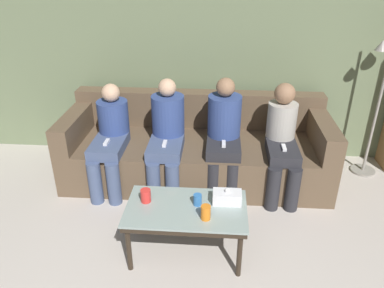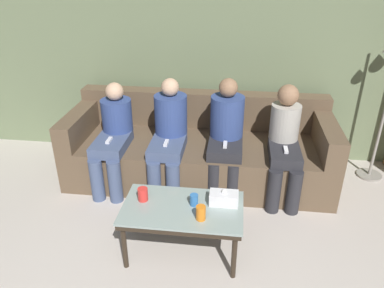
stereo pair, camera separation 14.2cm
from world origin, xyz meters
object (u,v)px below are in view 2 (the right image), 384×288
cup_near_right (194,200)px  seated_person_right_end (285,141)px  tissue_box (224,198)px  seated_person_mid_left (169,133)px  coffee_table (182,212)px  cup_far_center (201,213)px  cup_near_left (143,194)px  seated_person_mid_right (226,133)px  couch (199,149)px  seated_person_left_end (114,134)px

cup_near_right → seated_person_right_end: 1.20m
tissue_box → seated_person_mid_left: size_ratio=0.20×
seated_person_mid_left → coffee_table: bearing=-74.3°
cup_near_right → seated_person_mid_left: size_ratio=0.08×
cup_far_center → seated_person_mid_left: size_ratio=0.10×
cup_near_left → seated_person_mid_right: size_ratio=0.09×
seated_person_right_end → coffee_table: bearing=-130.8°
cup_near_right → couch: bearing=94.1°
seated_person_left_end → tissue_box: bearing=-37.6°
seated_person_mid_right → cup_far_center: bearing=-96.3°
couch → cup_near_right: size_ratio=29.95×
cup_near_right → seated_person_mid_left: (-0.36, 0.95, 0.10)m
couch → cup_far_center: bearing=-83.5°
seated_person_left_end → seated_person_right_end: size_ratio=0.96×
couch → seated_person_mid_right: (0.28, -0.21, 0.30)m
coffee_table → seated_person_mid_left: (-0.28, 0.99, 0.20)m
cup_far_center → seated_person_mid_right: 1.15m
seated_person_mid_right → seated_person_right_end: size_ratio=1.04×
tissue_box → seated_person_right_end: (0.53, 0.89, 0.08)m
cup_near_left → cup_far_center: (0.47, -0.18, 0.00)m
seated_person_left_end → seated_person_mid_right: seated_person_mid_right is taller
couch → cup_near_right: (0.08, -1.18, 0.19)m
coffee_table → tissue_box: size_ratio=4.19×
coffee_table → cup_far_center: 0.23m
couch → cup_near_left: size_ratio=25.67×
couch → seated_person_mid_left: 0.46m
cup_near_left → cup_far_center: 0.51m
couch → seated_person_mid_right: bearing=-36.3°
cup_far_center → seated_person_left_end: seated_person_left_end is taller
cup_near_right → seated_person_mid_right: size_ratio=0.08×
seated_person_mid_left → cup_near_left: bearing=-92.4°
couch → seated_person_left_end: size_ratio=2.59×
couch → cup_far_center: 1.37m
coffee_table → seated_person_mid_right: (0.28, 1.01, 0.21)m
coffee_table → cup_near_left: size_ratio=8.76×
cup_near_left → seated_person_mid_left: (0.04, 0.94, 0.10)m
cup_near_right → seated_person_right_end: seated_person_right_end is taller
coffee_table → cup_near_left: 0.34m
couch → cup_near_right: 1.19m
cup_far_center → seated_person_left_end: 1.48m
cup_far_center → tissue_box: bearing=53.4°
cup_far_center → tissue_box: size_ratio=0.51×
seated_person_mid_left → cup_far_center: bearing=-68.8°
cup_far_center → couch: bearing=96.5°
couch → seated_person_right_end: 0.92m
couch → seated_person_right_end: (0.84, -0.24, 0.27)m
cup_near_right → seated_person_mid_left: 1.02m
cup_far_center → seated_person_right_end: seated_person_right_end is taller
couch → seated_person_left_end: seated_person_left_end is taller
coffee_table → seated_person_left_end: seated_person_left_end is taller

